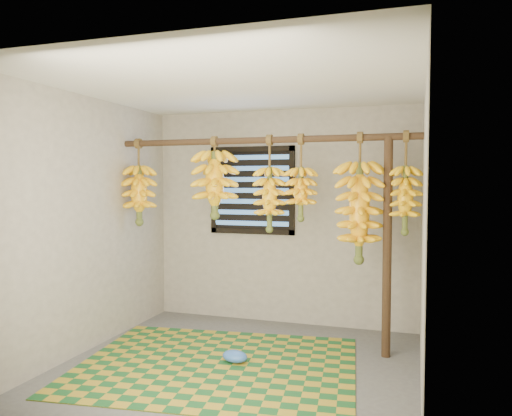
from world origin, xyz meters
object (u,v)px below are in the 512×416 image
at_px(support_post, 387,248).
at_px(banana_bunch_d, 301,194).
at_px(banana_bunch_a, 139,195).
at_px(banana_bunch_e, 359,212).
at_px(banana_bunch_f, 405,200).
at_px(plastic_bag, 235,356).
at_px(banana_bunch_b, 215,184).
at_px(banana_bunch_c, 270,199).
at_px(woven_mat, 217,365).

bearing_deg(support_post, banana_bunch_d, -180.00).
distance_m(banana_bunch_a, banana_bunch_e, 2.30).
bearing_deg(banana_bunch_e, banana_bunch_f, -0.00).
height_order(banana_bunch_d, banana_bunch_e, same).
height_order(banana_bunch_a, banana_bunch_d, same).
relative_size(plastic_bag, banana_bunch_d, 0.30).
distance_m(banana_bunch_b, banana_bunch_e, 1.45).
bearing_deg(plastic_bag, banana_bunch_c, 76.09).
bearing_deg(plastic_bag, banana_bunch_f, 22.55).
bearing_deg(banana_bunch_f, plastic_bag, -157.45).
bearing_deg(banana_bunch_c, woven_mat, -111.89).
bearing_deg(woven_mat, support_post, 26.25).
bearing_deg(banana_bunch_e, support_post, 0.00).
bearing_deg(banana_bunch_b, banana_bunch_e, 0.00).
bearing_deg(banana_bunch_c, banana_bunch_f, -0.00).
bearing_deg(banana_bunch_d, banana_bunch_b, 180.00).
xyz_separation_m(support_post, plastic_bag, (-1.26, -0.58, -0.94)).
bearing_deg(banana_bunch_b, banana_bunch_c, 0.00).
height_order(banana_bunch_b, banana_bunch_e, same).
bearing_deg(support_post, banana_bunch_f, -0.00).
xyz_separation_m(banana_bunch_b, banana_bunch_e, (1.43, 0.00, -0.25)).
distance_m(support_post, woven_mat, 1.84).
bearing_deg(banana_bunch_a, support_post, -0.00).
bearing_deg(banana_bunch_e, plastic_bag, -149.82).
bearing_deg(banana_bunch_a, banana_bunch_d, -0.00).
bearing_deg(banana_bunch_e, banana_bunch_b, 180.00).
distance_m(plastic_bag, banana_bunch_b, 1.68).
bearing_deg(woven_mat, banana_bunch_f, 23.99).
relative_size(banana_bunch_a, banana_bunch_c, 0.96).
xyz_separation_m(support_post, banana_bunch_d, (-0.80, -0.00, 0.49)).
distance_m(woven_mat, banana_bunch_f, 2.21).
bearing_deg(banana_bunch_f, banana_bunch_a, 180.00).
relative_size(woven_mat, banana_bunch_f, 2.57).
bearing_deg(woven_mat, plastic_bag, 37.51).
relative_size(banana_bunch_d, banana_bunch_f, 0.89).
bearing_deg(banana_bunch_c, support_post, 0.00).
height_order(plastic_bag, banana_bunch_d, banana_bunch_d).
relative_size(support_post, banana_bunch_f, 2.17).
xyz_separation_m(banana_bunch_a, banana_bunch_c, (1.44, -0.00, -0.03)).
bearing_deg(support_post, banana_bunch_e, 180.00).
xyz_separation_m(banana_bunch_d, banana_bunch_e, (0.55, 0.00, -0.17)).
distance_m(support_post, banana_bunch_f, 0.46).
xyz_separation_m(support_post, woven_mat, (-1.39, -0.68, -0.99)).
xyz_separation_m(woven_mat, banana_bunch_c, (0.27, 0.68, 1.43)).
relative_size(banana_bunch_b, banana_bunch_c, 0.87).
height_order(support_post, banana_bunch_c, banana_bunch_c).
xyz_separation_m(woven_mat, banana_bunch_e, (1.13, 0.68, 1.31)).
relative_size(banana_bunch_c, banana_bunch_f, 1.01).
distance_m(banana_bunch_c, banana_bunch_d, 0.31).
bearing_deg(banana_bunch_b, banana_bunch_f, -0.00).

